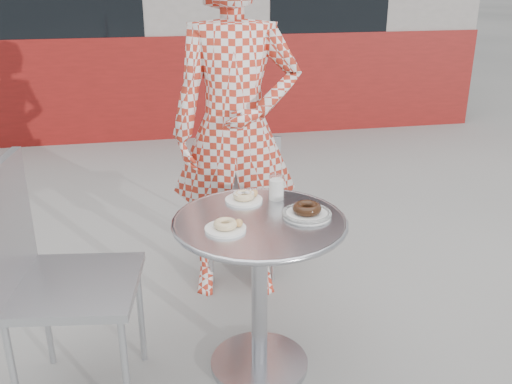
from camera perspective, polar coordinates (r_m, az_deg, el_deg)
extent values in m
plane|color=gray|center=(2.60, 0.93, -16.74)|extent=(60.00, 60.00, 0.00)
cube|color=maroon|center=(5.80, -6.69, 10.42)|extent=(6.02, 0.20, 1.00)
cylinder|color=silver|center=(2.58, 0.33, -16.72)|extent=(0.42, 0.42, 0.03)
cylinder|color=silver|center=(2.39, 0.35, -10.41)|extent=(0.07, 0.07, 0.67)
cylinder|color=silver|center=(2.22, 0.37, -3.00)|extent=(0.67, 0.67, 0.02)
torus|color=silver|center=(2.22, 0.37, -3.00)|extent=(0.69, 0.69, 0.02)
cube|color=#ACB0B4|center=(3.13, -1.78, -0.75)|extent=(0.41, 0.41, 0.03)
cube|color=#ACB0B4|center=(2.89, -1.43, 1.71)|extent=(0.39, 0.05, 0.39)
cube|color=#ACB0B4|center=(2.27, -17.63, -8.95)|extent=(0.52, 0.52, 0.03)
cube|color=#ACB0B4|center=(2.23, -23.84, -3.28)|extent=(0.10, 0.46, 0.46)
imported|color=#B42D1B|center=(2.80, -2.03, 6.11)|extent=(0.67, 0.48, 1.73)
cylinder|color=white|center=(2.39, -1.23, -0.80)|extent=(0.16, 0.16, 0.01)
torus|color=tan|center=(2.38, -1.23, -0.36)|extent=(0.09, 0.09, 0.03)
sphere|color=#B77A3F|center=(2.41, -0.18, -0.10)|extent=(0.03, 0.03, 0.03)
cylinder|color=white|center=(2.13, -3.07, -3.70)|extent=(0.16, 0.16, 0.01)
torus|color=tan|center=(2.13, -3.08, -3.22)|extent=(0.09, 0.09, 0.03)
sphere|color=#B77A3F|center=(2.13, -1.73, -3.10)|extent=(0.03, 0.03, 0.03)
cylinder|color=white|center=(2.26, 5.09, -2.23)|extent=(0.19, 0.19, 0.01)
torus|color=black|center=(2.25, 5.12, -1.63)|extent=(0.12, 0.12, 0.04)
torus|color=black|center=(2.26, 5.10, -2.13)|extent=(0.20, 0.20, 0.02)
cylinder|color=white|center=(2.40, 2.06, 0.25)|extent=(0.06, 0.06, 0.09)
cylinder|color=white|center=(2.39, 2.06, 0.44)|extent=(0.07, 0.07, 0.10)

